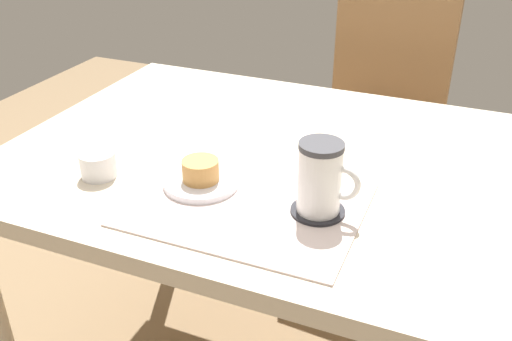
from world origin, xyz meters
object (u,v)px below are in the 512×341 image
Objects in this scene: pastry_plate at (201,182)px; coffee_mug at (321,178)px; pastry at (201,170)px; dining_table at (276,185)px; wooden_chair at (376,121)px; sugar_bowl at (98,164)px.

pastry_plate is 0.24m from coffee_mug.
coffee_mug is (0.23, -0.00, 0.04)m from pastry.
dining_table is 0.74m from wooden_chair.
pastry is 0.21m from sugar_bowl.
dining_table is 0.37m from sugar_bowl.
coffee_mug reaches higher than sugar_bowl.
wooden_chair reaches higher than pastry.
sugar_bowl is at bearing -142.23° from dining_table.
coffee_mug is 1.83× the size of sugar_bowl.
wooden_chair is (0.08, 0.73, -0.13)m from dining_table.
pastry_plate is at bearing 83.83° from wooden_chair.
wooden_chair is 1.04m from sugar_bowl.
dining_table is at bearing 87.68° from wooden_chair.
pastry is (-0.08, -0.18, 0.11)m from dining_table.
sugar_bowl reaches higher than dining_table.
sugar_bowl is (-0.43, -0.03, -0.05)m from coffee_mug.
sugar_bowl is at bearing -175.56° from coffee_mug.
sugar_bowl is (-0.20, -0.04, -0.01)m from pastry.
pastry is at bearing 83.83° from wooden_chair.
coffee_mug reaches higher than pastry.
coffee_mug is (0.07, -0.91, 0.28)m from wooden_chair.
wooden_chair is 12.67× the size of sugar_bowl.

